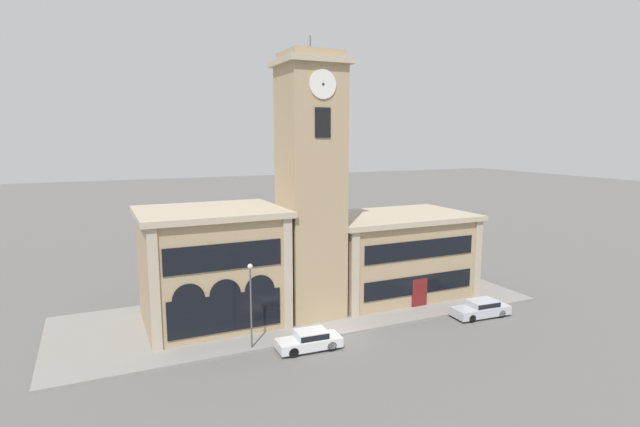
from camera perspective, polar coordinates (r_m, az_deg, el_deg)
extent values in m
plane|color=#605E5B|center=(37.96, 2.09, -13.87)|extent=(300.00, 300.00, 0.00)
cube|color=gray|center=(43.43, -1.85, -10.78)|extent=(39.73, 12.98, 0.15)
cube|color=tan|center=(39.81, -1.08, 2.11)|extent=(4.47, 4.47, 19.99)
cube|color=tan|center=(39.93, -1.12, 16.84)|extent=(5.17, 5.17, 0.45)
cube|color=tan|center=(40.01, -1.12, 17.58)|extent=(4.11, 4.11, 0.60)
cylinder|color=#4C4C51|center=(40.16, -1.13, 18.85)|extent=(0.10, 0.10, 1.20)
cylinder|color=silver|center=(37.65, 0.33, 14.57)|extent=(2.14, 0.10, 2.14)
cylinder|color=black|center=(37.59, 0.38, 14.58)|extent=(0.17, 0.04, 0.17)
cylinder|color=silver|center=(40.69, 1.93, 14.14)|extent=(0.10, 2.14, 2.14)
cylinder|color=black|center=(40.72, 2.02, 14.13)|extent=(0.04, 0.17, 0.17)
cube|color=black|center=(37.48, 0.32, 10.36)|extent=(1.25, 0.10, 2.20)
cube|color=tan|center=(40.30, -12.26, -6.21)|extent=(10.29, 8.22, 8.66)
cube|color=tan|center=(39.38, -12.47, 0.20)|extent=(10.99, 8.92, 0.45)
cube|color=tan|center=(35.60, -18.39, -8.47)|extent=(0.70, 0.16, 8.66)
cube|color=tan|center=(37.75, -3.68, -7.05)|extent=(0.70, 0.16, 8.66)
cube|color=black|center=(35.91, -10.90, -4.88)|extent=(8.44, 0.10, 1.91)
cube|color=black|center=(37.10, -10.71, -11.13)|extent=(8.23, 0.10, 2.77)
cylinder|color=black|center=(36.15, -14.78, -9.49)|extent=(2.26, 0.06, 2.26)
cylinder|color=black|center=(36.64, -10.77, -9.10)|extent=(2.26, 0.06, 2.26)
cylinder|color=black|center=(37.30, -6.89, -8.68)|extent=(2.26, 0.06, 2.26)
cube|color=tan|center=(46.93, 8.39, -4.92)|extent=(13.33, 8.22, 7.14)
cube|color=tan|center=(46.18, 8.49, -0.34)|extent=(14.03, 8.92, 0.45)
cube|color=tan|center=(40.31, 4.06, -7.14)|extent=(0.70, 0.16, 7.14)
cube|color=tan|center=(47.53, 17.58, -5.07)|extent=(0.70, 0.16, 7.14)
cube|color=black|center=(43.26, 11.44, -4.04)|extent=(10.93, 0.10, 1.57)
cube|color=maroon|center=(44.25, 11.30, -8.92)|extent=(1.50, 0.12, 2.57)
cube|color=black|center=(44.04, 11.32, -7.96)|extent=(10.93, 0.10, 1.60)
cube|color=silver|center=(35.62, -1.28, -14.53)|extent=(4.56, 2.02, 0.66)
cube|color=silver|center=(35.45, -1.01, -13.62)|extent=(2.23, 1.71, 0.52)
cube|color=black|center=(35.45, -1.01, -13.62)|extent=(2.14, 1.74, 0.39)
cylinder|color=black|center=(34.61, -3.05, -15.58)|extent=(0.71, 0.26, 0.70)
cylinder|color=black|center=(35.95, -3.86, -14.62)|extent=(0.71, 0.26, 0.70)
cylinder|color=black|center=(35.50, 1.33, -14.92)|extent=(0.71, 0.26, 0.70)
cylinder|color=black|center=(36.81, 0.37, -14.02)|extent=(0.71, 0.26, 0.70)
cube|color=#B2B7C1|center=(43.63, 17.86, -10.49)|extent=(4.90, 2.12, 0.70)
cube|color=#B2B7C1|center=(43.55, 18.09, -9.71)|extent=(2.39, 1.80, 0.49)
cube|color=black|center=(43.55, 18.09, -9.71)|extent=(2.30, 1.83, 0.37)
cylinder|color=black|center=(42.20, 16.97, -11.41)|extent=(0.66, 0.26, 0.65)
cylinder|color=black|center=(43.41, 15.60, -10.77)|extent=(0.66, 0.26, 0.65)
cylinder|color=black|center=(44.04, 20.06, -10.70)|extent=(0.66, 0.26, 0.65)
cylinder|color=black|center=(45.20, 18.66, -10.13)|extent=(0.66, 0.26, 0.65)
cylinder|color=#4C4C51|center=(35.10, -7.89, -10.72)|extent=(0.12, 0.12, 5.60)
sphere|color=silver|center=(34.22, -7.99, -6.01)|extent=(0.36, 0.36, 0.36)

